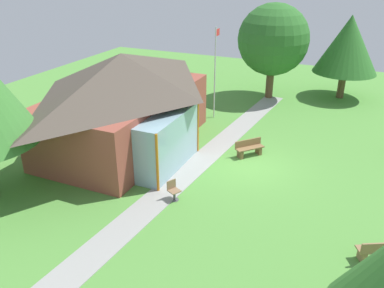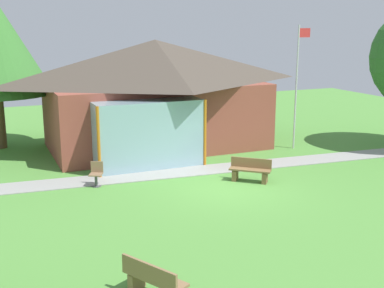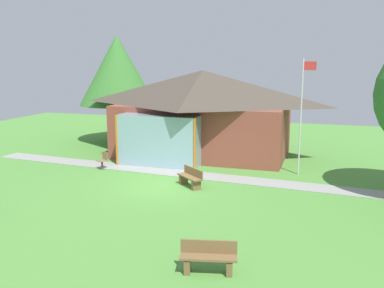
{
  "view_description": "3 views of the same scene",
  "coord_description": "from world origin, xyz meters",
  "px_view_note": "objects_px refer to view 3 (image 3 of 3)",
  "views": [
    {
      "loc": [
        -16.87,
        -4.44,
        9.19
      ],
      "look_at": [
        -0.71,
        2.79,
        0.97
      ],
      "focal_mm": 37.46,
      "sensor_mm": 36.0,
      "label": 1
    },
    {
      "loc": [
        -7.68,
        -14.74,
        5.54
      ],
      "look_at": [
        -0.77,
        1.39,
        1.36
      ],
      "focal_mm": 46.57,
      "sensor_mm": 36.0,
      "label": 2
    },
    {
      "loc": [
        6.77,
        -17.11,
        5.5
      ],
      "look_at": [
        0.37,
        2.96,
        1.41
      ],
      "focal_mm": 40.49,
      "sensor_mm": 36.0,
      "label": 3
    }
  ],
  "objects_px": {
    "patio_chair_west": "(103,161)",
    "bench_front_right": "(208,258)",
    "tree_behind_pavilion_left": "(117,70)",
    "bench_rear_near_path": "(191,178)",
    "flagpole": "(302,112)",
    "pavilion": "(201,112)"
  },
  "relations": [
    {
      "from": "pavilion",
      "to": "bench_rear_near_path",
      "type": "distance_m",
      "value": 6.82
    },
    {
      "from": "flagpole",
      "to": "bench_front_right",
      "type": "distance_m",
      "value": 11.4
    },
    {
      "from": "bench_front_right",
      "to": "patio_chair_west",
      "type": "height_order",
      "value": "patio_chair_west"
    },
    {
      "from": "pavilion",
      "to": "flagpole",
      "type": "distance_m",
      "value": 6.43
    },
    {
      "from": "bench_front_right",
      "to": "tree_behind_pavilion_left",
      "type": "height_order",
      "value": "tree_behind_pavilion_left"
    },
    {
      "from": "pavilion",
      "to": "patio_chair_west",
      "type": "height_order",
      "value": "pavilion"
    },
    {
      "from": "tree_behind_pavilion_left",
      "to": "pavilion",
      "type": "bearing_deg",
      "value": -22.51
    },
    {
      "from": "flagpole",
      "to": "pavilion",
      "type": "bearing_deg",
      "value": 155.36
    },
    {
      "from": "pavilion",
      "to": "patio_chair_west",
      "type": "relative_size",
      "value": 12.29
    },
    {
      "from": "patio_chair_west",
      "to": "bench_front_right",
      "type": "bearing_deg",
      "value": 158.59
    },
    {
      "from": "pavilion",
      "to": "bench_front_right",
      "type": "xyz_separation_m",
      "value": [
        4.28,
        -13.64,
        -2.17
      ]
    },
    {
      "from": "bench_front_right",
      "to": "bench_rear_near_path",
      "type": "relative_size",
      "value": 1.1
    },
    {
      "from": "patio_chair_west",
      "to": "tree_behind_pavilion_left",
      "type": "bearing_deg",
      "value": -42.42
    },
    {
      "from": "bench_front_right",
      "to": "tree_behind_pavilion_left",
      "type": "bearing_deg",
      "value": -68.82
    },
    {
      "from": "flagpole",
      "to": "tree_behind_pavilion_left",
      "type": "xyz_separation_m",
      "value": [
        -12.52,
        5.44,
        1.74
      ]
    },
    {
      "from": "bench_front_right",
      "to": "bench_rear_near_path",
      "type": "distance_m",
      "value": 7.88
    },
    {
      "from": "patio_chair_west",
      "to": "flagpole",
      "type": "bearing_deg",
      "value": -142.07
    },
    {
      "from": "flagpole",
      "to": "bench_rear_near_path",
      "type": "xyz_separation_m",
      "value": [
        -4.41,
        -3.63,
        -2.68
      ]
    },
    {
      "from": "bench_rear_near_path",
      "to": "flagpole",
      "type": "bearing_deg",
      "value": -99.21
    },
    {
      "from": "tree_behind_pavilion_left",
      "to": "patio_chair_west",
      "type": "bearing_deg",
      "value": -69.0
    },
    {
      "from": "bench_front_right",
      "to": "bench_rear_near_path",
      "type": "height_order",
      "value": "same"
    },
    {
      "from": "pavilion",
      "to": "bench_front_right",
      "type": "height_order",
      "value": "pavilion"
    }
  ]
}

